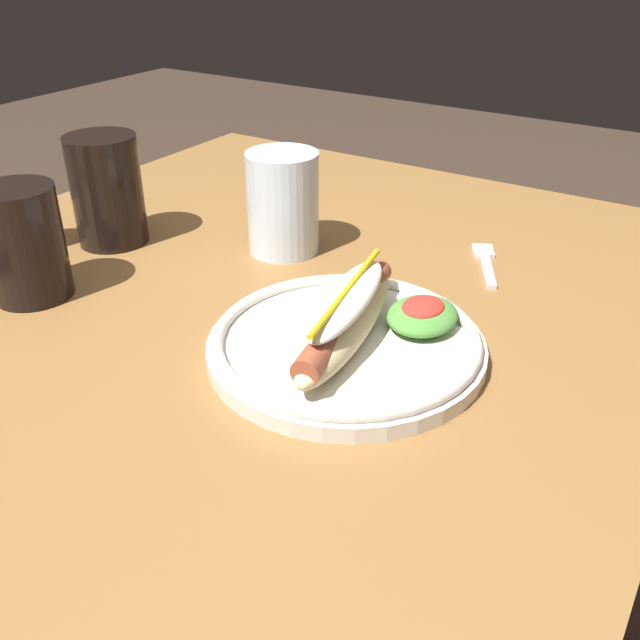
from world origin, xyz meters
name	(u,v)px	position (x,y,z in m)	size (l,w,h in m)	color
dining_table	(240,386)	(0.00, 0.00, 0.63)	(1.12, 0.90, 0.74)	olive
hot_dog_plate	(351,335)	(-0.01, -0.16, 0.76)	(0.27, 0.27, 0.08)	silver
fork	(485,261)	(0.25, -0.19, 0.74)	(0.12, 0.07, 0.00)	silver
soda_cup	(24,243)	(-0.10, 0.21, 0.80)	(0.09, 0.09, 0.13)	black
water_cup	(283,203)	(0.15, 0.04, 0.80)	(0.09, 0.09, 0.13)	silver
extra_cup	(107,190)	(0.06, 0.25, 0.81)	(0.09, 0.09, 0.14)	black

